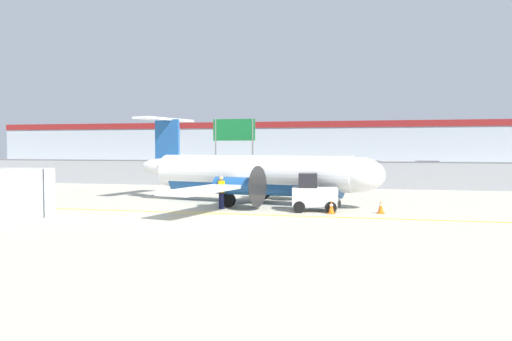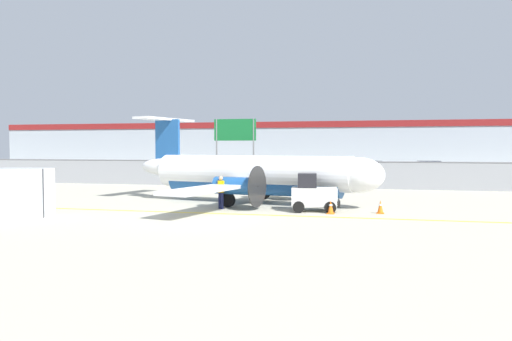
{
  "view_description": "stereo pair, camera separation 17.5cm",
  "coord_description": "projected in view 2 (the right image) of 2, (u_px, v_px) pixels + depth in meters",
  "views": [
    {
      "loc": [
        7.65,
        -20.6,
        3.17
      ],
      "look_at": [
        1.18,
        7.65,
        1.8
      ],
      "focal_mm": 35.0,
      "sensor_mm": 36.0,
      "label": 1
    },
    {
      "loc": [
        7.82,
        -20.56,
        3.17
      ],
      "look_at": [
        1.18,
        7.65,
        1.8
      ],
      "focal_mm": 35.0,
      "sensor_mm": 36.0,
      "label": 2
    }
  ],
  "objects": [
    {
      "name": "parked_car_3",
      "position": [
        323.0,
        173.0,
        44.27
      ],
      "size": [
        4.24,
        2.08,
        1.58
      ],
      "rotation": [
        0.0,
        0.0,
        0.02
      ],
      "color": "navy",
      "rests_on": "parking_lot_strip"
    },
    {
      "name": "cargo_container",
      "position": [
        18.0,
        193.0,
        22.42
      ],
      "size": [
        2.56,
        2.2,
        2.2
      ],
      "rotation": [
        0.0,
        0.0,
        0.09
      ],
      "color": "silver",
      "rests_on": "ground"
    },
    {
      "name": "highway_sign",
      "position": [
        235.0,
        135.0,
        41.56
      ],
      "size": [
        3.6,
        0.14,
        5.5
      ],
      "color": "slate",
      "rests_on": "ground"
    },
    {
      "name": "parked_car_2",
      "position": [
        283.0,
        167.0,
        55.95
      ],
      "size": [
        4.35,
        2.33,
        1.58
      ],
      "rotation": [
        0.0,
        0.0,
        3.24
      ],
      "color": "slate",
      "rests_on": "parking_lot_strip"
    },
    {
      "name": "ground_crew_worker",
      "position": [
        221.0,
        190.0,
        25.48
      ],
      "size": [
        0.48,
        0.48,
        1.7
      ],
      "rotation": [
        0.0,
        0.0,
        4.01
      ],
      "color": "#191E4C",
      "rests_on": "ground"
    },
    {
      "name": "traffic_cone_far_left",
      "position": [
        380.0,
        207.0,
        23.71
      ],
      "size": [
        0.36,
        0.36,
        0.64
      ],
      "color": "orange",
      "rests_on": "ground"
    },
    {
      "name": "parking_lot_strip",
      "position": [
        294.0,
        178.0,
        50.61
      ],
      "size": [
        98.0,
        17.0,
        0.12
      ],
      "color": "#38383A",
      "rests_on": "ground"
    },
    {
      "name": "baggage_tug",
      "position": [
        313.0,
        194.0,
        24.42
      ],
      "size": [
        2.45,
        1.63,
        1.88
      ],
      "rotation": [
        0.0,
        0.0,
        0.13
      ],
      "color": "silver",
      "rests_on": "ground"
    },
    {
      "name": "ground_plane",
      "position": [
        205.0,
        213.0,
        23.87
      ],
      "size": [
        140.0,
        140.0,
        0.01
      ],
      "color": "#B2AD99"
    },
    {
      "name": "parked_car_0",
      "position": [
        141.0,
        170.0,
        49.27
      ],
      "size": [
        4.23,
        2.06,
        1.58
      ],
      "rotation": [
        0.0,
        0.0,
        3.16
      ],
      "color": "slate",
      "rests_on": "parking_lot_strip"
    },
    {
      "name": "perimeter_fence",
      "position": [
        271.0,
        173.0,
        39.38
      ],
      "size": [
        98.0,
        0.1,
        2.1
      ],
      "color": "gray",
      "rests_on": "ground"
    },
    {
      "name": "background_building",
      "position": [
        315.0,
        146.0,
        68.44
      ],
      "size": [
        91.0,
        8.1,
        6.5
      ],
      "color": "#A8B2BC",
      "rests_on": "ground"
    },
    {
      "name": "traffic_cone_near_right",
      "position": [
        331.0,
        207.0,
        23.61
      ],
      "size": [
        0.36,
        0.36,
        0.64
      ],
      "color": "orange",
      "rests_on": "ground"
    },
    {
      "name": "parked_car_4",
      "position": [
        373.0,
        168.0,
        53.28
      ],
      "size": [
        4.28,
        2.16,
        1.58
      ],
      "rotation": [
        0.0,
        0.0,
        -0.05
      ],
      "color": "gray",
      "rests_on": "parking_lot_strip"
    },
    {
      "name": "parked_car_5",
      "position": [
        428.0,
        168.0,
        53.05
      ],
      "size": [
        4.31,
        2.25,
        1.58
      ],
      "rotation": [
        0.0,
        0.0,
        3.22
      ],
      "color": "navy",
      "rests_on": "parking_lot_strip"
    },
    {
      "name": "parked_car_1",
      "position": [
        207.0,
        170.0,
        48.59
      ],
      "size": [
        4.32,
        2.25,
        1.58
      ],
      "rotation": [
        0.0,
        0.0,
        -0.08
      ],
      "color": "gray",
      "rests_on": "parking_lot_strip"
    },
    {
      "name": "traffic_cone_near_left",
      "position": [
        324.0,
        197.0,
        28.64
      ],
      "size": [
        0.36,
        0.36,
        0.64
      ],
      "color": "orange",
      "rests_on": "ground"
    },
    {
      "name": "commuter_airplane",
      "position": [
        256.0,
        175.0,
        27.93
      ],
      "size": [
        15.07,
        15.96,
        4.92
      ],
      "rotation": [
        0.0,
        0.0,
        -0.22
      ],
      "color": "white",
      "rests_on": "ground"
    }
  ]
}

